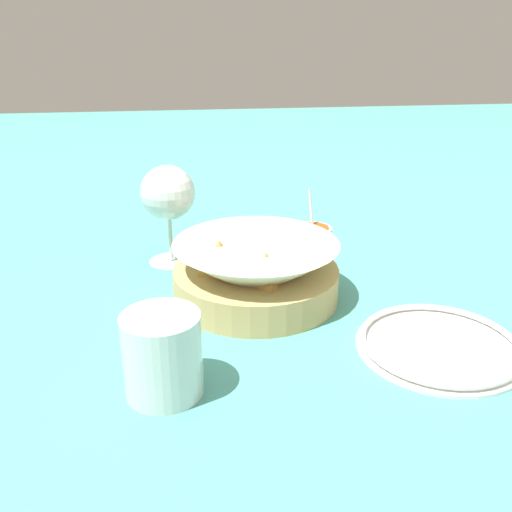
# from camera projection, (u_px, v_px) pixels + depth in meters

# --- Properties ---
(ground_plane) EXTENTS (4.00, 4.00, 0.00)m
(ground_plane) POSITION_uv_depth(u_px,v_px,m) (281.00, 306.00, 0.85)
(ground_plane) COLOR teal
(food_basket) EXTENTS (0.25, 0.25, 0.10)m
(food_basket) POSITION_uv_depth(u_px,v_px,m) (256.00, 274.00, 0.86)
(food_basket) COLOR tan
(food_basket) RESTS_ON ground_plane
(sauce_cup) EXTENTS (0.08, 0.07, 0.11)m
(sauce_cup) POSITION_uv_depth(u_px,v_px,m) (312.00, 237.00, 1.05)
(sauce_cup) COLOR #B7B7BC
(sauce_cup) RESTS_ON ground_plane
(wine_glass) EXTENTS (0.09, 0.09, 0.17)m
(wine_glass) POSITION_uv_depth(u_px,v_px,m) (168.00, 196.00, 0.96)
(wine_glass) COLOR silver
(wine_glass) RESTS_ON ground_plane
(beer_mug) EXTENTS (0.13, 0.09, 0.10)m
(beer_mug) POSITION_uv_depth(u_px,v_px,m) (163.00, 357.00, 0.64)
(beer_mug) COLOR silver
(beer_mug) RESTS_ON ground_plane
(side_plate) EXTENTS (0.21, 0.21, 0.01)m
(side_plate) POSITION_uv_depth(u_px,v_px,m) (439.00, 344.00, 0.74)
(side_plate) COLOR white
(side_plate) RESTS_ON ground_plane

